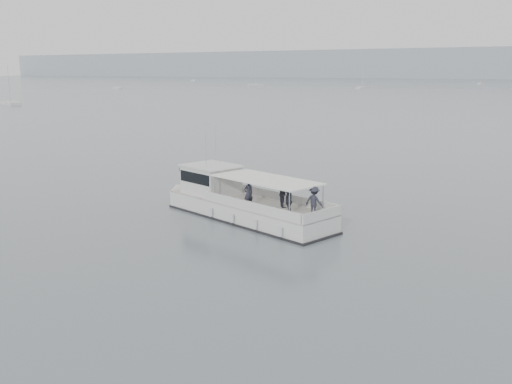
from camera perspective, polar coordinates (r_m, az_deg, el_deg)
The scene contains 3 objects.
ground at distance 32.49m, azimuth 2.68°, elevation -2.25°, with size 1400.00×1400.00×0.00m, color #545D62.
tour_boat at distance 31.94m, azimuth -2.08°, elevation -0.95°, with size 12.09×5.79×5.09m.
moored_fleet at distance 237.52m, azimuth 16.03°, elevation 9.80°, with size 461.84×325.48×10.94m.
Camera 1 is at (14.75, -27.81, 8.05)m, focal length 40.00 mm.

